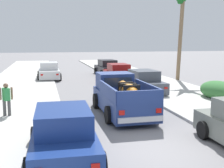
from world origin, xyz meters
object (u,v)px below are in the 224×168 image
object	(u,v)px
palm_tree_right_fore	(182,1)
hedge_bush	(219,90)
pickup_truck	(122,97)
car_left_mid	(63,136)
car_right_far	(143,82)
pedestrian	(6,98)
car_left_near	(107,68)
car_right_near	(49,71)
car_left_far	(118,74)

from	to	relation	value
palm_tree_right_fore	hedge_bush	size ratio (longest dim) A/B	2.90
palm_tree_right_fore	pickup_truck	bearing A→B (deg)	-128.83
car_left_mid	car_right_far	world-z (taller)	same
car_left_mid	car_right_far	distance (m)	11.38
pedestrian	car_left_near	bearing A→B (deg)	62.62
car_right_near	pedestrian	world-z (taller)	pedestrian
hedge_bush	car_right_far	bearing A→B (deg)	140.21
car_right_near	car_right_far	size ratio (longest dim) A/B	0.99
car_left_mid	car_right_far	bearing A→B (deg)	58.95
pickup_truck	car_right_far	bearing A→B (deg)	60.27
car_left_near	car_left_far	xyz separation A→B (m)	(-0.20, -5.29, 0.00)
car_left_far	palm_tree_right_fore	size ratio (longest dim) A/B	0.53
pedestrian	car_right_near	bearing A→B (deg)	80.99
pickup_truck	car_left_far	bearing A→B (deg)	76.40
car_left_far	car_right_far	bearing A→B (deg)	-86.88
car_right_near	palm_tree_right_fore	size ratio (longest dim) A/B	0.53
car_left_near	car_right_near	distance (m)	6.19
car_left_mid	hedge_bush	size ratio (longest dim) A/B	1.54
car_left_near	car_left_far	size ratio (longest dim) A/B	1.02
car_left_mid	car_right_far	xyz separation A→B (m)	(5.87, 9.75, 0.00)
pickup_truck	car_right_far	xyz separation A→B (m)	(2.80, 4.91, -0.10)
car_left_near	car_left_mid	bearing A→B (deg)	-105.74
hedge_bush	pedestrian	bearing A→B (deg)	-172.37
car_left_near	palm_tree_right_fore	distance (m)	9.86
pickup_truck	car_left_mid	xyz separation A→B (m)	(-3.07, -4.84, -0.10)
car_left_mid	palm_tree_right_fore	size ratio (longest dim) A/B	0.53
palm_tree_right_fore	car_left_near	bearing A→B (deg)	129.79
car_left_near	palm_tree_right_fore	size ratio (longest dim) A/B	0.53
car_right_far	pedestrian	size ratio (longest dim) A/B	2.71
car_left_mid	pickup_truck	bearing A→B (deg)	57.64
car_right_near	car_left_mid	distance (m)	18.42
car_left_far	pedestrian	world-z (taller)	pedestrian
car_right_far	pedestrian	bearing A→B (deg)	-150.31
hedge_bush	car_left_mid	bearing A→B (deg)	-144.65
car_left_mid	pedestrian	size ratio (longest dim) A/B	2.70
pickup_truck	hedge_bush	distance (m)	6.70
car_right_near	pedestrian	size ratio (longest dim) A/B	2.69
car_right_near	car_right_far	world-z (taller)	same
car_right_near	hedge_bush	bearing A→B (deg)	-50.74
pickup_truck	palm_tree_right_fore	distance (m)	13.66
pickup_truck	car_left_far	world-z (taller)	pickup_truck
car_left_mid	car_left_far	distance (m)	16.19
car_left_far	car_right_far	size ratio (longest dim) A/B	0.99
car_left_near	palm_tree_right_fore	world-z (taller)	palm_tree_right_fore
car_left_near	car_left_far	bearing A→B (deg)	-92.20
car_left_far	pedestrian	bearing A→B (deg)	-127.62
car_left_far	hedge_bush	xyz separation A→B (m)	(3.92, -8.47, -0.16)
pickup_truck	car_left_far	distance (m)	10.66
hedge_bush	pickup_truck	bearing A→B (deg)	-163.58
palm_tree_right_fore	pedestrian	distance (m)	16.95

